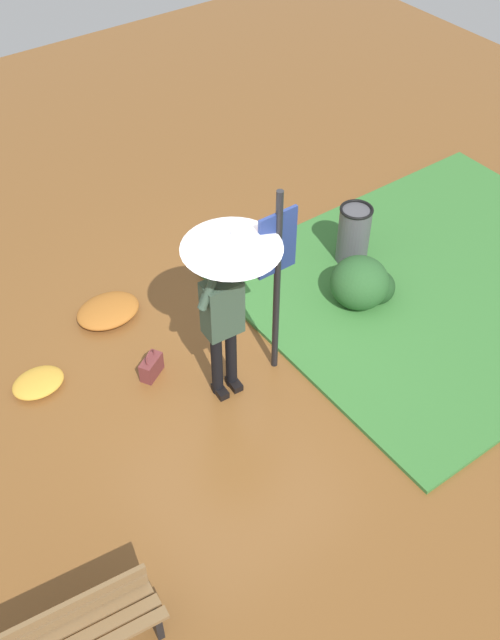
# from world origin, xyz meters

# --- Properties ---
(ground_plane) EXTENTS (18.00, 18.00, 0.00)m
(ground_plane) POSITION_xyz_m (0.00, 0.00, 0.00)
(ground_plane) COLOR brown
(grass_verge) EXTENTS (4.80, 4.00, 0.05)m
(grass_verge) POSITION_xyz_m (2.96, -0.41, 0.03)
(grass_verge) COLOR #387533
(grass_verge) RESTS_ON ground_plane
(person_with_umbrella) EXTENTS (0.96, 0.96, 2.04)m
(person_with_umbrella) POSITION_xyz_m (-0.15, -0.17, 1.55)
(person_with_umbrella) COLOR black
(person_with_umbrella) RESTS_ON ground_plane
(info_sign_post) EXTENTS (0.44, 0.07, 2.30)m
(info_sign_post) POSITION_xyz_m (0.40, -0.21, 1.44)
(info_sign_post) COLOR black
(info_sign_post) RESTS_ON ground_plane
(handbag) EXTENTS (0.33, 0.27, 0.37)m
(handbag) POSITION_xyz_m (-0.77, 0.44, 0.13)
(handbag) COLOR brown
(handbag) RESTS_ON ground_plane
(trash_bin) EXTENTS (0.42, 0.42, 0.83)m
(trash_bin) POSITION_xyz_m (2.28, 0.63, 0.42)
(trash_bin) COLOR #4C4C51
(trash_bin) RESTS_ON ground_plane
(shrub_cluster) EXTENTS (0.77, 0.70, 0.63)m
(shrub_cluster) POSITION_xyz_m (1.87, -0.02, 0.30)
(shrub_cluster) COLOR #285628
(shrub_cluster) RESTS_ON ground_plane
(leaf_pile_near_person) EXTENTS (0.44, 0.36, 0.10)m
(leaf_pile_near_person) POSITION_xyz_m (1.02, 1.30, 0.05)
(leaf_pile_near_person) COLOR #C68428
(leaf_pile_near_person) RESTS_ON ground_plane
(leaf_pile_by_bench) EXTENTS (0.57, 0.45, 0.12)m
(leaf_pile_by_bench) POSITION_xyz_m (-1.86, 1.01, 0.06)
(leaf_pile_by_bench) COLOR gold
(leaf_pile_by_bench) RESTS_ON ground_plane
(leaf_pile_far_path) EXTENTS (0.76, 0.61, 0.17)m
(leaf_pile_far_path) POSITION_xyz_m (-0.72, 1.55, 0.08)
(leaf_pile_far_path) COLOR #A86023
(leaf_pile_far_path) RESTS_ON ground_plane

